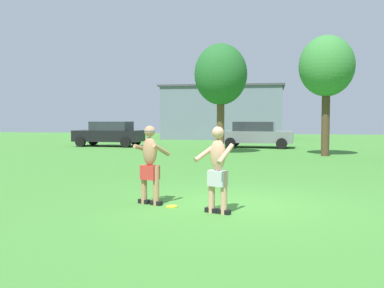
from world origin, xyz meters
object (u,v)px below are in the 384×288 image
at_px(player_in_red, 150,161).
at_px(tree_behind_players, 221,75).
at_px(tree_right_field, 327,67).
at_px(frisbee, 172,206).
at_px(car_gray_near_post, 256,134).
at_px(player_near, 218,168).
at_px(car_black_far_end, 109,133).

distance_m(player_in_red, tree_behind_players, 13.45).
distance_m(tree_right_field, tree_behind_players, 5.10).
height_order(frisbee, tree_behind_players, tree_behind_players).
height_order(tree_right_field, tree_behind_players, tree_right_field).
xyz_separation_m(car_gray_near_post, tree_behind_players, (-1.61, -4.79, 3.14)).
bearing_deg(player_near, player_in_red, 157.97).
xyz_separation_m(frisbee, tree_right_field, (4.49, 12.91, 4.20)).
height_order(player_in_red, tree_behind_players, tree_behind_players).
xyz_separation_m(player_in_red, car_black_far_end, (-7.70, 17.38, -0.10)).
xyz_separation_m(frisbee, tree_behind_players, (-0.59, 13.30, 3.95)).
xyz_separation_m(player_near, frisbee, (-1.00, 0.42, -0.86)).
bearing_deg(tree_behind_players, car_black_far_end, 150.72).
xyz_separation_m(car_gray_near_post, car_black_far_end, (-9.24, -0.51, 0.00)).
height_order(player_near, frisbee, player_near).
xyz_separation_m(car_black_far_end, tree_right_field, (12.71, -4.66, 3.39)).
bearing_deg(player_near, tree_right_field, 75.34).
distance_m(car_gray_near_post, tree_behind_players, 5.95).
height_order(car_black_far_end, tree_behind_players, tree_behind_players).
bearing_deg(tree_behind_players, frisbee, -87.45).
bearing_deg(car_gray_near_post, tree_behind_players, -108.62).
height_order(player_in_red, car_gray_near_post, player_in_red).
height_order(car_gray_near_post, tree_behind_players, tree_behind_players).
height_order(frisbee, car_black_far_end, car_black_far_end).
distance_m(player_near, car_gray_near_post, 18.50).
relative_size(player_in_red, car_black_far_end, 0.38).
bearing_deg(player_in_red, tree_behind_players, 90.32).
relative_size(frisbee, tree_right_field, 0.04).
bearing_deg(car_black_far_end, car_gray_near_post, 3.16).
height_order(frisbee, tree_right_field, tree_right_field).
distance_m(car_black_far_end, tree_right_field, 13.95).
xyz_separation_m(player_near, player_in_red, (-1.52, 0.61, 0.04)).
bearing_deg(player_in_red, player_near, -22.03).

